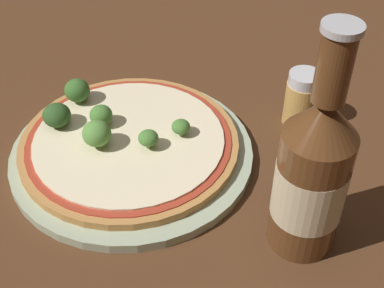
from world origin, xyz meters
The scene contains 11 objects.
ground_plane centered at (0.00, 0.00, 0.00)m, with size 3.00×3.00×0.00m, color #4C2D19.
plate centered at (0.00, -0.02, 0.01)m, with size 0.29×0.29×0.01m.
pizza centered at (-0.01, -0.01, 0.02)m, with size 0.26×0.26×0.01m.
broccoli_floret_0 centered at (0.02, -0.01, 0.04)m, with size 0.02×0.02×0.02m.
broccoli_floret_1 centered at (0.04, 0.03, 0.04)m, with size 0.02×0.02×0.02m.
broccoli_floret_2 centered at (-0.09, -0.05, 0.04)m, with size 0.03×0.03×0.03m.
broccoli_floret_3 centered at (-0.05, -0.02, 0.04)m, with size 0.03×0.03×0.03m.
broccoli_floret_4 centered at (-0.11, 0.00, 0.04)m, with size 0.03×0.03×0.03m.
broccoli_floret_5 centered at (-0.02, -0.05, 0.04)m, with size 0.03×0.03×0.03m.
beer_bottle centered at (0.22, 0.00, 0.09)m, with size 0.07×0.07×0.25m.
pepper_shaker centered at (0.12, 0.17, 0.04)m, with size 0.04×0.04×0.08m.
Camera 1 is at (0.35, -0.35, 0.44)m, focal length 50.00 mm.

